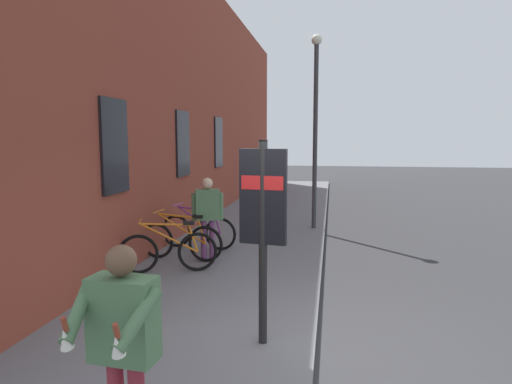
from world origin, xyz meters
TOP-DOWN VIEW (x-y plane):
  - ground at (6.00, -1.00)m, footprint 60.00×60.00m
  - sidewalk_pavement at (8.00, 1.75)m, footprint 24.00×3.50m
  - station_facade at (8.99, 3.80)m, footprint 22.00×0.65m
  - bicycle_leaning_wall at (2.41, 2.72)m, footprint 0.71×1.69m
  - bicycle_beside_lamp at (3.25, 2.77)m, footprint 0.48×1.77m
  - bicycle_mid_rack at (4.19, 2.71)m, footprint 0.48×1.76m
  - transit_info_sign at (-0.05, 0.62)m, footprint 0.15×0.56m
  - pedestrian_crossing_street at (3.37, 2.26)m, footprint 0.38×0.59m
  - tourist_with_hotdogs at (-2.21, 1.31)m, footprint 0.60×0.64m
  - street_lamp at (6.91, 0.30)m, footprint 0.28×0.28m

SIDE VIEW (x-z plane):
  - ground at x=6.00m, z-range 0.00..0.00m
  - sidewalk_pavement at x=8.00m, z-range 0.00..0.12m
  - bicycle_leaning_wall at x=2.41m, z-range 0.02..1.00m
  - bicycle_beside_lamp at x=3.25m, z-range 0.02..1.00m
  - bicycle_mid_rack at x=4.19m, z-range 0.02..1.00m
  - pedestrian_crossing_street at x=3.37m, z-range 0.30..1.95m
  - tourist_with_hotdogs at x=-2.21m, z-range 0.32..1.99m
  - transit_info_sign at x=-0.05m, z-range 0.52..2.92m
  - street_lamp at x=6.91m, z-range 0.60..5.67m
  - station_facade at x=8.99m, z-range 0.00..7.14m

